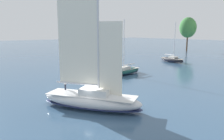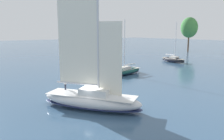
{
  "view_description": "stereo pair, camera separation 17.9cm",
  "coord_description": "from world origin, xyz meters",
  "px_view_note": "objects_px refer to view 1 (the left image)",
  "views": [
    {
      "loc": [
        19.98,
        -12.82,
        8.65
      ],
      "look_at": [
        0.0,
        3.0,
        4.1
      ],
      "focal_mm": 35.0,
      "sensor_mm": 36.0,
      "label": 1
    },
    {
      "loc": [
        20.09,
        -12.68,
        8.65
      ],
      "look_at": [
        0.0,
        3.0,
        4.1
      ],
      "focal_mm": 35.0,
      "sensor_mm": 36.0,
      "label": 2
    }
  ],
  "objects_px": {
    "tree_shore_left": "(188,28)",
    "sailboat_main": "(91,98)",
    "sailboat_moored_far_slip": "(172,59)",
    "sailboat_moored_outer_mooring": "(126,71)"
  },
  "relations": [
    {
      "from": "tree_shore_left",
      "to": "sailboat_main",
      "type": "distance_m",
      "value": 79.32
    },
    {
      "from": "sailboat_moored_outer_mooring",
      "to": "sailboat_moored_far_slip",
      "type": "bearing_deg",
      "value": 103.16
    },
    {
      "from": "sailboat_moored_outer_mooring",
      "to": "sailboat_main",
      "type": "bearing_deg",
      "value": -52.83
    },
    {
      "from": "sailboat_main",
      "to": "sailboat_moored_far_slip",
      "type": "xyz_separation_m",
      "value": [
        -17.54,
        38.55,
        -0.5
      ]
    },
    {
      "from": "sailboat_moored_far_slip",
      "to": "sailboat_moored_outer_mooring",
      "type": "relative_size",
      "value": 1.01
    },
    {
      "from": "tree_shore_left",
      "to": "sailboat_moored_far_slip",
      "type": "distance_m",
      "value": 37.67
    },
    {
      "from": "sailboat_main",
      "to": "sailboat_moored_far_slip",
      "type": "bearing_deg",
      "value": 114.46
    },
    {
      "from": "tree_shore_left",
      "to": "sailboat_moored_far_slip",
      "type": "relative_size",
      "value": 1.31
    },
    {
      "from": "sailboat_moored_far_slip",
      "to": "tree_shore_left",
      "type": "bearing_deg",
      "value": 116.83
    },
    {
      "from": "tree_shore_left",
      "to": "sailboat_main",
      "type": "height_order",
      "value": "sailboat_main"
    }
  ]
}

